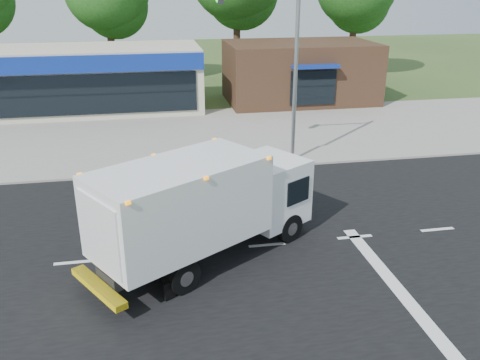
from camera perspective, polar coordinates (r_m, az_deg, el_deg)
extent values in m
plane|color=#385123|center=(16.55, 3.04, -7.34)|extent=(120.00, 120.00, 0.00)
cube|color=black|center=(16.55, 3.04, -7.32)|extent=(60.00, 14.00, 0.02)
cube|color=gray|center=(23.89, -1.47, 2.21)|extent=(60.00, 2.40, 0.12)
cube|color=gray|center=(29.38, -3.26, 5.83)|extent=(60.00, 9.00, 0.02)
cube|color=silver|center=(16.37, -18.11, -8.78)|extent=(1.20, 0.15, 0.01)
cube|color=silver|center=(16.18, -7.46, -8.17)|extent=(1.20, 0.15, 0.01)
cube|color=silver|center=(16.54, 3.04, -7.28)|extent=(1.20, 0.15, 0.01)
cube|color=silver|center=(17.42, 12.75, -6.25)|extent=(1.20, 0.15, 0.01)
cube|color=silver|center=(18.74, 21.27, -5.19)|extent=(1.20, 0.15, 0.01)
cube|color=silver|center=(15.11, 17.14, -11.41)|extent=(0.40, 7.00, 0.01)
cube|color=black|center=(15.06, -6.51, -7.57)|extent=(4.77, 3.49, 0.35)
cube|color=white|center=(16.77, 3.18, -1.06)|extent=(2.83, 2.88, 2.10)
cube|color=black|center=(17.34, 5.39, 0.37)|extent=(1.13, 1.69, 0.90)
cube|color=white|center=(14.43, -6.74, -2.72)|extent=(5.51, 4.68, 2.35)
cube|color=silver|center=(13.31, -15.56, -5.86)|extent=(1.11, 1.73, 1.90)
cube|color=yellow|center=(13.98, -15.60, -11.54)|extent=(1.57, 2.22, 0.18)
cube|color=orange|center=(13.99, -6.95, 1.57)|extent=(5.36, 4.61, 0.08)
cylinder|color=black|center=(17.85, 1.05, -3.31)|extent=(0.97, 0.76, 0.96)
cylinder|color=black|center=(16.66, 5.55, -5.34)|extent=(0.97, 0.76, 0.96)
cylinder|color=black|center=(15.57, -10.77, -7.71)|extent=(0.97, 0.76, 0.96)
cylinder|color=black|center=(14.12, -6.35, -10.76)|extent=(0.97, 0.76, 0.96)
imported|color=tan|center=(15.45, -8.65, -6.32)|extent=(0.66, 0.73, 1.67)
sphere|color=white|center=(15.09, -8.82, -3.61)|extent=(0.28, 0.28, 0.28)
cube|color=#BDB59D|center=(35.02, -19.69, 10.55)|extent=(18.00, 6.00, 4.00)
cube|color=navy|center=(31.83, -20.78, 11.98)|extent=(18.00, 0.30, 1.00)
cube|color=black|center=(32.14, -20.35, 8.83)|extent=(17.00, 0.12, 2.40)
cube|color=#382316|center=(36.13, 6.72, 11.95)|extent=(10.00, 6.00, 4.00)
cube|color=navy|center=(33.08, 8.37, 12.56)|extent=(3.00, 1.20, 0.20)
cube|color=black|center=(33.37, 8.21, 10.20)|extent=(3.00, 0.12, 2.20)
cylinder|color=gray|center=(22.96, 6.24, 11.47)|extent=(0.18, 0.18, 8.00)
cylinder|color=#332114|center=(42.38, -14.27, 14.84)|extent=(0.56, 0.56, 6.86)
sphere|color=#154A19|center=(42.65, -13.87, 18.49)|extent=(5.10, 5.10, 5.10)
cylinder|color=#332114|center=(42.91, -0.36, 16.21)|extent=(0.56, 0.56, 7.84)
cylinder|color=#332114|center=(45.76, 12.54, 15.53)|extent=(0.56, 0.56, 7.00)
sphere|color=#154A19|center=(46.23, 13.18, 18.90)|extent=(5.20, 5.20, 5.20)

